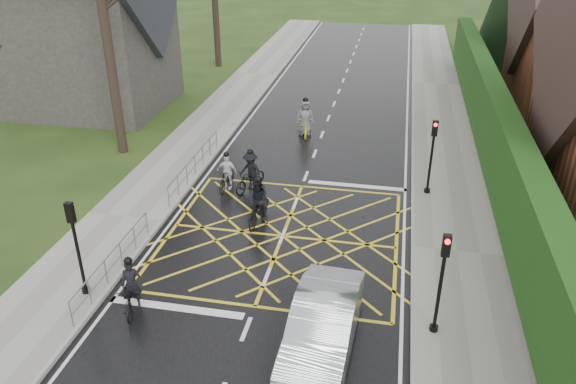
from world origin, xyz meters
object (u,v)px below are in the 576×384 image
(cyclist_rear, at_px, (131,292))
(cyclist_lead, at_px, (305,122))
(cyclist_front, at_px, (227,176))
(cyclist_back, at_px, (259,206))
(cyclist_mid, at_px, (251,175))
(car, at_px, (322,326))

(cyclist_rear, xyz_separation_m, cyclist_lead, (2.60, 14.60, 0.12))
(cyclist_front, distance_m, cyclist_lead, 6.99)
(cyclist_lead, bearing_deg, cyclist_rear, -113.70)
(cyclist_back, xyz_separation_m, cyclist_mid, (-0.98, 2.58, -0.07))
(cyclist_back, xyz_separation_m, cyclist_lead, (0.16, 9.12, -0.04))
(cyclist_mid, xyz_separation_m, cyclist_front, (-0.97, -0.12, -0.05))
(cyclist_front, bearing_deg, cyclist_rear, -89.17)
(cyclist_rear, relative_size, cyclist_lead, 0.89)
(cyclist_back, height_order, cyclist_lead, cyclist_lead)
(cyclist_front, relative_size, cyclist_lead, 0.79)
(car, bearing_deg, cyclist_mid, 118.56)
(cyclist_back, relative_size, cyclist_mid, 1.01)
(cyclist_mid, distance_m, cyclist_lead, 6.64)
(cyclist_back, distance_m, cyclist_front, 3.14)
(cyclist_rear, relative_size, car, 0.40)
(cyclist_front, height_order, cyclist_lead, cyclist_lead)
(cyclist_mid, height_order, cyclist_front, cyclist_mid)
(car, bearing_deg, cyclist_lead, 104.11)
(cyclist_back, bearing_deg, cyclist_rear, -106.59)
(cyclist_rear, relative_size, cyclist_back, 0.96)
(cyclist_front, bearing_deg, cyclist_back, -47.21)
(cyclist_rear, distance_m, cyclist_back, 6.00)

